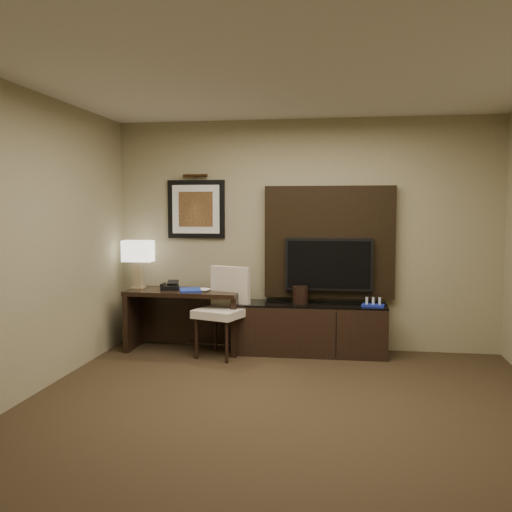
% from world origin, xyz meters
% --- Properties ---
extents(floor, '(4.50, 5.00, 0.01)m').
position_xyz_m(floor, '(0.00, 0.00, -0.01)').
color(floor, '#2E2214').
rests_on(floor, ground).
extents(ceiling, '(4.50, 5.00, 0.01)m').
position_xyz_m(ceiling, '(0.00, 0.00, 2.70)').
color(ceiling, silver).
rests_on(ceiling, wall_back).
extents(wall_back, '(4.50, 0.01, 2.70)m').
position_xyz_m(wall_back, '(0.00, 2.50, 1.35)').
color(wall_back, gray).
rests_on(wall_back, floor).
extents(wall_front, '(4.50, 0.01, 2.70)m').
position_xyz_m(wall_front, '(0.00, -2.50, 1.35)').
color(wall_front, gray).
rests_on(wall_front, floor).
extents(wall_left, '(0.01, 5.00, 2.70)m').
position_xyz_m(wall_left, '(-2.25, 0.00, 1.35)').
color(wall_left, gray).
rests_on(wall_left, floor).
extents(desk, '(1.35, 0.62, 0.71)m').
position_xyz_m(desk, '(-1.36, 2.15, 0.36)').
color(desk, black).
rests_on(desk, floor).
extents(credenza, '(1.69, 0.49, 0.58)m').
position_xyz_m(credenza, '(0.12, 2.20, 0.29)').
color(credenza, black).
rests_on(credenza, floor).
extents(tv_wall_panel, '(1.50, 0.12, 1.30)m').
position_xyz_m(tv_wall_panel, '(0.30, 2.44, 1.27)').
color(tv_wall_panel, black).
rests_on(tv_wall_panel, wall_back).
extents(tv, '(1.00, 0.08, 0.60)m').
position_xyz_m(tv, '(0.30, 2.34, 1.02)').
color(tv, black).
rests_on(tv, tv_wall_panel).
extents(artwork, '(0.70, 0.04, 0.70)m').
position_xyz_m(artwork, '(-1.30, 2.48, 1.65)').
color(artwork, black).
rests_on(artwork, wall_back).
extents(picture_light, '(0.04, 0.04, 0.30)m').
position_xyz_m(picture_light, '(-1.30, 2.44, 2.05)').
color(picture_light, '#3F2614').
rests_on(picture_light, wall_back).
extents(desk_chair, '(0.65, 0.69, 1.02)m').
position_xyz_m(desk_chair, '(-0.88, 1.91, 0.51)').
color(desk_chair, beige).
rests_on(desk_chair, floor).
extents(table_lamp, '(0.35, 0.23, 0.52)m').
position_xyz_m(table_lamp, '(-1.95, 2.23, 0.97)').
color(table_lamp, '#9B8660').
rests_on(table_lamp, desk).
extents(desk_phone, '(0.21, 0.20, 0.10)m').
position_xyz_m(desk_phone, '(-1.54, 2.15, 0.76)').
color(desk_phone, black).
rests_on(desk_phone, desk).
extents(blue_folder, '(0.33, 0.38, 0.02)m').
position_xyz_m(blue_folder, '(-1.28, 2.10, 0.72)').
color(blue_folder, '#172E98').
rests_on(blue_folder, desk).
extents(book, '(0.15, 0.04, 0.20)m').
position_xyz_m(book, '(-1.21, 2.16, 0.81)').
color(book, '#AEAA89').
rests_on(book, desk).
extents(water_bottle, '(0.07, 0.07, 0.18)m').
position_xyz_m(water_bottle, '(-0.97, 2.22, 0.80)').
color(water_bottle, silver).
rests_on(water_bottle, desk).
extents(ice_bucket, '(0.23, 0.23, 0.20)m').
position_xyz_m(ice_bucket, '(-0.01, 2.20, 0.68)').
color(ice_bucket, black).
rests_on(ice_bucket, credenza).
extents(minibar_tray, '(0.26, 0.18, 0.09)m').
position_xyz_m(minibar_tray, '(0.80, 2.15, 0.62)').
color(minibar_tray, '#172799').
rests_on(minibar_tray, credenza).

